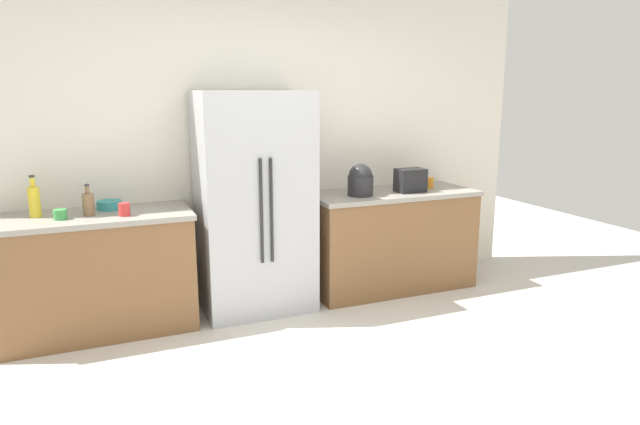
{
  "coord_description": "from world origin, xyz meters",
  "views": [
    {
      "loc": [
        -1.37,
        -2.62,
        1.78
      ],
      "look_at": [
        -0.06,
        0.5,
        1.04
      ],
      "focal_mm": 31.15,
      "sensor_mm": 36.0,
      "label": 1
    }
  ],
  "objects_px": {
    "toaster": "(410,180)",
    "bottle_b": "(88,204)",
    "cup_a": "(429,183)",
    "rice_cooker": "(360,181)",
    "cup_c": "(124,209)",
    "cup_b": "(60,214)",
    "bottle_a": "(34,201)",
    "bowl_a": "(109,205)",
    "refrigerator": "(254,203)"
  },
  "relations": [
    {
      "from": "bottle_a",
      "to": "rice_cooker",
      "type": "bearing_deg",
      "value": -3.24
    },
    {
      "from": "cup_c",
      "to": "rice_cooker",
      "type": "bearing_deg",
      "value": 1.76
    },
    {
      "from": "rice_cooker",
      "to": "cup_a",
      "type": "distance_m",
      "value": 0.78
    },
    {
      "from": "cup_c",
      "to": "bottle_a",
      "type": "bearing_deg",
      "value": 161.09
    },
    {
      "from": "refrigerator",
      "to": "bottle_a",
      "type": "relative_size",
      "value": 5.94
    },
    {
      "from": "rice_cooker",
      "to": "bottle_a",
      "type": "height_order",
      "value": "bottle_a"
    },
    {
      "from": "bottle_b",
      "to": "bowl_a",
      "type": "xyz_separation_m",
      "value": [
        0.14,
        0.17,
        -0.05
      ]
    },
    {
      "from": "refrigerator",
      "to": "bottle_b",
      "type": "height_order",
      "value": "refrigerator"
    },
    {
      "from": "toaster",
      "to": "cup_a",
      "type": "relative_size",
      "value": 2.58
    },
    {
      "from": "rice_cooker",
      "to": "bottle_b",
      "type": "relative_size",
      "value": 1.19
    },
    {
      "from": "bottle_b",
      "to": "rice_cooker",
      "type": "bearing_deg",
      "value": -1.31
    },
    {
      "from": "bottle_a",
      "to": "bowl_a",
      "type": "relative_size",
      "value": 1.67
    },
    {
      "from": "toaster",
      "to": "bottle_b",
      "type": "height_order",
      "value": "bottle_b"
    },
    {
      "from": "bowl_a",
      "to": "cup_a",
      "type": "bearing_deg",
      "value": -2.42
    },
    {
      "from": "bottle_a",
      "to": "cup_a",
      "type": "xyz_separation_m",
      "value": [
        3.28,
        -0.04,
        -0.07
      ]
    },
    {
      "from": "bottle_a",
      "to": "bottle_b",
      "type": "bearing_deg",
      "value": -14.71
    },
    {
      "from": "refrigerator",
      "to": "cup_b",
      "type": "height_order",
      "value": "refrigerator"
    },
    {
      "from": "rice_cooker",
      "to": "cup_c",
      "type": "xyz_separation_m",
      "value": [
        -1.93,
        -0.06,
        -0.08
      ]
    },
    {
      "from": "refrigerator",
      "to": "cup_c",
      "type": "bearing_deg",
      "value": -172.78
    },
    {
      "from": "bottle_a",
      "to": "bottle_b",
      "type": "xyz_separation_m",
      "value": [
        0.35,
        -0.09,
        -0.03
      ]
    },
    {
      "from": "rice_cooker",
      "to": "bottle_b",
      "type": "bearing_deg",
      "value": 178.69
    },
    {
      "from": "cup_a",
      "to": "bowl_a",
      "type": "bearing_deg",
      "value": 177.58
    },
    {
      "from": "cup_a",
      "to": "cup_c",
      "type": "distance_m",
      "value": 2.7
    },
    {
      "from": "cup_a",
      "to": "bowl_a",
      "type": "xyz_separation_m",
      "value": [
        -2.79,
        0.12,
        -0.02
      ]
    },
    {
      "from": "refrigerator",
      "to": "rice_cooker",
      "type": "height_order",
      "value": "refrigerator"
    },
    {
      "from": "refrigerator",
      "to": "bottle_b",
      "type": "relative_size",
      "value": 7.75
    },
    {
      "from": "cup_a",
      "to": "bowl_a",
      "type": "height_order",
      "value": "cup_a"
    },
    {
      "from": "bottle_a",
      "to": "bowl_a",
      "type": "xyz_separation_m",
      "value": [
        0.5,
        0.08,
        -0.09
      ]
    },
    {
      "from": "toaster",
      "to": "bottle_a",
      "type": "xyz_separation_m",
      "value": [
        -3.01,
        0.15,
        0.01
      ]
    },
    {
      "from": "toaster",
      "to": "cup_a",
      "type": "xyz_separation_m",
      "value": [
        0.27,
        0.11,
        -0.05
      ]
    },
    {
      "from": "refrigerator",
      "to": "cup_c",
      "type": "xyz_separation_m",
      "value": [
        -1.0,
        -0.13,
        0.06
      ]
    },
    {
      "from": "bottle_b",
      "to": "bottle_a",
      "type": "bearing_deg",
      "value": 165.29
    },
    {
      "from": "rice_cooker",
      "to": "bottle_a",
      "type": "xyz_separation_m",
      "value": [
        -2.52,
        0.14,
        -0.01
      ]
    },
    {
      "from": "cup_a",
      "to": "bowl_a",
      "type": "distance_m",
      "value": 2.79
    },
    {
      "from": "bottle_a",
      "to": "cup_b",
      "type": "xyz_separation_m",
      "value": [
        0.17,
        -0.15,
        -0.08
      ]
    },
    {
      "from": "cup_c",
      "to": "bowl_a",
      "type": "xyz_separation_m",
      "value": [
        -0.09,
        0.28,
        -0.01
      ]
    },
    {
      "from": "toaster",
      "to": "cup_b",
      "type": "distance_m",
      "value": 2.85
    },
    {
      "from": "cup_b",
      "to": "cup_c",
      "type": "height_order",
      "value": "cup_c"
    },
    {
      "from": "bottle_b",
      "to": "cup_c",
      "type": "distance_m",
      "value": 0.26
    },
    {
      "from": "cup_b",
      "to": "bowl_a",
      "type": "bearing_deg",
      "value": 35.01
    },
    {
      "from": "cup_b",
      "to": "bowl_a",
      "type": "xyz_separation_m",
      "value": [
        0.33,
        0.23,
        -0.0
      ]
    },
    {
      "from": "cup_a",
      "to": "refrigerator",
      "type": "bearing_deg",
      "value": -178.7
    },
    {
      "from": "cup_b",
      "to": "rice_cooker",
      "type": "bearing_deg",
      "value": 0.18
    },
    {
      "from": "bowl_a",
      "to": "toaster",
      "type": "bearing_deg",
      "value": -5.21
    },
    {
      "from": "rice_cooker",
      "to": "cup_b",
      "type": "bearing_deg",
      "value": -179.82
    },
    {
      "from": "rice_cooker",
      "to": "cup_a",
      "type": "bearing_deg",
      "value": 7.9
    },
    {
      "from": "refrigerator",
      "to": "cup_a",
      "type": "distance_m",
      "value": 1.69
    },
    {
      "from": "toaster",
      "to": "bowl_a",
      "type": "height_order",
      "value": "toaster"
    },
    {
      "from": "cup_a",
      "to": "bottle_a",
      "type": "bearing_deg",
      "value": 179.37
    },
    {
      "from": "toaster",
      "to": "rice_cooker",
      "type": "height_order",
      "value": "rice_cooker"
    }
  ]
}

